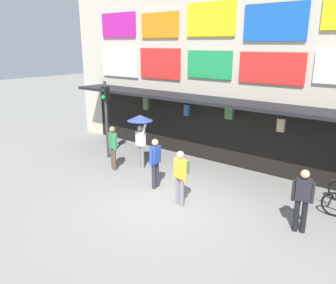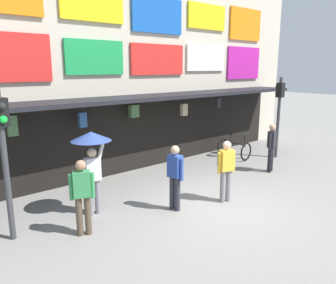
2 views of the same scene
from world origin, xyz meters
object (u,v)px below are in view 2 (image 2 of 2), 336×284
traffic_light_far (279,104)px  pedestrian_with_umbrella (92,150)px  pedestrian_in_green (271,145)px  pedestrian_in_white (226,166)px  traffic_light_near (3,140)px  pedestrian_in_yellow (175,174)px  bicycle_parked (234,148)px  pedestrian_in_purple (82,193)px

traffic_light_far → pedestrian_with_umbrella: size_ratio=1.54×
pedestrian_in_green → pedestrian_in_white: (-3.25, -0.68, 0.04)m
traffic_light_near → pedestrian_in_green: traffic_light_near is taller
pedestrian_in_white → pedestrian_in_green: bearing=11.8°
traffic_light_far → pedestrian_in_green: size_ratio=1.90×
pedestrian_with_umbrella → pedestrian_in_yellow: bearing=-33.3°
bicycle_parked → pedestrian_in_purple: pedestrian_in_purple is taller
traffic_light_near → pedestrian_in_yellow: size_ratio=1.90×
traffic_light_far → pedestrian_in_purple: traffic_light_far is taller
traffic_light_near → traffic_light_far: same height
bicycle_parked → traffic_light_far: bearing=-35.9°
bicycle_parked → pedestrian_in_green: bearing=-103.3°
traffic_light_near → pedestrian_in_purple: size_ratio=1.90×
traffic_light_far → bicycle_parked: traffic_light_far is taller
pedestrian_in_green → pedestrian_in_white: same height
pedestrian_in_purple → traffic_light_far: bearing=5.4°
bicycle_parked → pedestrian_in_purple: (-7.46, -1.84, 0.55)m
pedestrian_in_green → pedestrian_with_umbrella: 6.42m
traffic_light_near → pedestrian_with_umbrella: bearing=-0.5°
bicycle_parked → pedestrian_in_green: (-0.46, -1.94, 0.55)m
pedestrian_in_green → traffic_light_far: bearing=26.7°
traffic_light_far → pedestrian_in_purple: bearing=-174.6°
bicycle_parked → pedestrian_in_white: (-3.71, -2.62, 0.59)m
pedestrian_in_white → pedestrian_in_purple: bearing=168.2°
pedestrian_in_white → pedestrian_in_yellow: (-1.39, 0.48, -0.04)m
traffic_light_near → pedestrian_in_white: bearing=-17.8°
pedestrian_with_umbrella → pedestrian_in_purple: bearing=-130.4°
traffic_light_far → pedestrian_in_yellow: bearing=-170.1°
bicycle_parked → pedestrian_in_green: size_ratio=0.72×
pedestrian_in_white → pedestrian_in_yellow: 1.47m
traffic_light_near → pedestrian_in_white: traffic_light_near is taller
pedestrian_with_umbrella → pedestrian_in_purple: size_ratio=1.24×
bicycle_parked → pedestrian_in_white: size_ratio=0.72×
pedestrian_in_yellow → pedestrian_in_purple: (-2.36, 0.31, 0.00)m
traffic_light_near → bicycle_parked: traffic_light_near is taller
traffic_light_near → pedestrian_in_yellow: 3.94m
traffic_light_near → bicycle_parked: bearing=6.7°
traffic_light_near → pedestrian_with_umbrella: size_ratio=1.54×
traffic_light_near → pedestrian_in_yellow: (3.59, -1.12, -1.19)m
traffic_light_far → pedestrian_in_green: (-1.85, -0.93, -1.19)m
pedestrian_with_umbrella → pedestrian_in_white: size_ratio=1.24×
traffic_light_far → pedestrian_in_white: (-5.11, -1.61, -1.16)m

